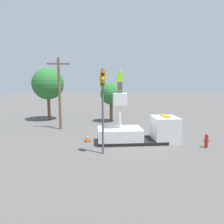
{
  "coord_description": "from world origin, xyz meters",
  "views": [
    {
      "loc": [
        -3.0,
        -16.68,
        5.02
      ],
      "look_at": [
        -1.68,
        -1.24,
        2.66
      ],
      "focal_mm": 35.0,
      "sensor_mm": 36.0,
      "label": 1
    }
  ],
  "objects_px": {
    "worker": "(120,82)",
    "tree_right_bg": "(48,84)",
    "utility_pole": "(59,91)",
    "fire_hydrant": "(206,141)",
    "traffic_cone_rear": "(87,137)",
    "bucket_truck": "(140,132)",
    "traffic_light_pole": "(103,95)",
    "tree_left_bg": "(111,94)"
  },
  "relations": [
    {
      "from": "worker",
      "to": "tree_right_bg",
      "type": "xyz_separation_m",
      "value": [
        -7.5,
        10.4,
        -0.4
      ]
    },
    {
      "from": "utility_pole",
      "to": "worker",
      "type": "bearing_deg",
      "value": -44.04
    },
    {
      "from": "fire_hydrant",
      "to": "tree_right_bg",
      "type": "height_order",
      "value": "tree_right_bg"
    },
    {
      "from": "traffic_cone_rear",
      "to": "utility_pole",
      "type": "height_order",
      "value": "utility_pole"
    },
    {
      "from": "bucket_truck",
      "to": "worker",
      "type": "height_order",
      "value": "worker"
    },
    {
      "from": "worker",
      "to": "traffic_cone_rear",
      "type": "relative_size",
      "value": 2.33
    },
    {
      "from": "fire_hydrant",
      "to": "traffic_cone_rear",
      "type": "bearing_deg",
      "value": 164.78
    },
    {
      "from": "bucket_truck",
      "to": "traffic_light_pole",
      "type": "distance_m",
      "value": 5.12
    },
    {
      "from": "tree_right_bg",
      "to": "utility_pole",
      "type": "distance_m",
      "value": 5.66
    },
    {
      "from": "bucket_truck",
      "to": "utility_pole",
      "type": "distance_m",
      "value": 9.2
    },
    {
      "from": "bucket_truck",
      "to": "tree_left_bg",
      "type": "distance_m",
      "value": 9.08
    },
    {
      "from": "bucket_truck",
      "to": "tree_right_bg",
      "type": "xyz_separation_m",
      "value": [
        -9.11,
        10.4,
        3.58
      ]
    },
    {
      "from": "tree_right_bg",
      "to": "bucket_truck",
      "type": "bearing_deg",
      "value": -48.77
    },
    {
      "from": "traffic_cone_rear",
      "to": "tree_right_bg",
      "type": "height_order",
      "value": "tree_right_bg"
    },
    {
      "from": "bucket_truck",
      "to": "fire_hydrant",
      "type": "bearing_deg",
      "value": -21.83
    },
    {
      "from": "tree_left_bg",
      "to": "utility_pole",
      "type": "distance_m",
      "value": 6.41
    },
    {
      "from": "tree_left_bg",
      "to": "tree_right_bg",
      "type": "relative_size",
      "value": 0.72
    },
    {
      "from": "bucket_truck",
      "to": "traffic_cone_rear",
      "type": "relative_size",
      "value": 8.53
    },
    {
      "from": "worker",
      "to": "traffic_light_pole",
      "type": "height_order",
      "value": "worker"
    },
    {
      "from": "traffic_cone_rear",
      "to": "tree_right_bg",
      "type": "xyz_separation_m",
      "value": [
        -4.93,
        9.85,
        4.05
      ]
    },
    {
      "from": "tree_left_bg",
      "to": "tree_right_bg",
      "type": "height_order",
      "value": "tree_right_bg"
    },
    {
      "from": "tree_left_bg",
      "to": "utility_pole",
      "type": "height_order",
      "value": "utility_pole"
    },
    {
      "from": "tree_right_bg",
      "to": "utility_pole",
      "type": "bearing_deg",
      "value": -67.76
    },
    {
      "from": "tree_left_bg",
      "to": "tree_right_bg",
      "type": "distance_m",
      "value": 7.82
    },
    {
      "from": "worker",
      "to": "fire_hydrant",
      "type": "bearing_deg",
      "value": -16.49
    },
    {
      "from": "tree_right_bg",
      "to": "utility_pole",
      "type": "xyz_separation_m",
      "value": [
        2.13,
        -5.21,
        -0.57
      ]
    },
    {
      "from": "bucket_truck",
      "to": "fire_hydrant",
      "type": "distance_m",
      "value": 4.94
    },
    {
      "from": "traffic_light_pole",
      "to": "tree_left_bg",
      "type": "distance_m",
      "value": 11.35
    },
    {
      "from": "fire_hydrant",
      "to": "bucket_truck",
      "type": "bearing_deg",
      "value": 158.17
    },
    {
      "from": "bucket_truck",
      "to": "fire_hydrant",
      "type": "height_order",
      "value": "bucket_truck"
    },
    {
      "from": "tree_left_bg",
      "to": "utility_pole",
      "type": "xyz_separation_m",
      "value": [
        -5.39,
        -3.42,
        0.58
      ]
    },
    {
      "from": "worker",
      "to": "fire_hydrant",
      "type": "relative_size",
      "value": 1.67
    },
    {
      "from": "bucket_truck",
      "to": "traffic_cone_rear",
      "type": "distance_m",
      "value": 4.25
    },
    {
      "from": "traffic_light_pole",
      "to": "utility_pole",
      "type": "height_order",
      "value": "utility_pole"
    },
    {
      "from": "fire_hydrant",
      "to": "tree_right_bg",
      "type": "xyz_separation_m",
      "value": [
        -13.69,
        12.23,
        3.9
      ]
    },
    {
      "from": "traffic_light_pole",
      "to": "tree_left_bg",
      "type": "xyz_separation_m",
      "value": [
        1.46,
        11.23,
        -0.75
      ]
    },
    {
      "from": "bucket_truck",
      "to": "traffic_light_pole",
      "type": "bearing_deg",
      "value": -139.3
    },
    {
      "from": "traffic_light_pole",
      "to": "tree_right_bg",
      "type": "height_order",
      "value": "tree_right_bg"
    },
    {
      "from": "worker",
      "to": "tree_left_bg",
      "type": "bearing_deg",
      "value": 89.83
    },
    {
      "from": "traffic_light_pole",
      "to": "tree_right_bg",
      "type": "distance_m",
      "value": 14.37
    },
    {
      "from": "worker",
      "to": "fire_hydrant",
      "type": "distance_m",
      "value": 7.75
    },
    {
      "from": "utility_pole",
      "to": "tree_right_bg",
      "type": "bearing_deg",
      "value": 112.24
    }
  ]
}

